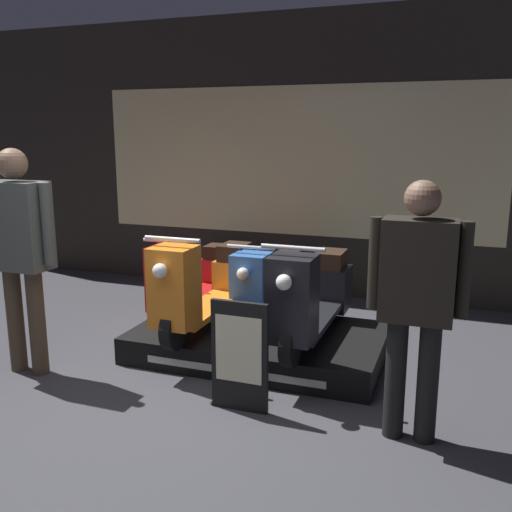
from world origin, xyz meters
TOP-DOWN VIEW (x-y plane):
  - ground_plane at (0.00, 0.00)m, footprint 30.00×30.00m
  - shop_wall_back at (0.00, 3.50)m, footprint 8.59×0.09m
  - display_platform at (0.34, 1.43)m, footprint 2.10×1.23m
  - scooter_display_left at (-0.13, 1.41)m, footprint 0.46×1.69m
  - scooter_display_right at (0.82, 1.41)m, footprint 0.46×1.69m
  - scooter_backrow_0 at (-0.73, 2.38)m, footprint 0.46×1.69m
  - scooter_backrow_1 at (0.14, 2.38)m, footprint 0.46×1.69m
  - person_left_browsing at (-1.27, 0.48)m, footprint 0.64×0.27m
  - person_right_browsing at (1.69, 0.48)m, footprint 0.59×0.24m
  - price_sign_board at (0.55, 0.45)m, footprint 0.41×0.04m

SIDE VIEW (x-z plane):
  - ground_plane at x=0.00m, z-range 0.00..0.00m
  - display_platform at x=0.34m, z-range 0.00..0.23m
  - scooter_backrow_0 at x=-0.73m, z-range -0.09..0.80m
  - scooter_backrow_1 at x=0.14m, z-range -0.09..0.80m
  - price_sign_board at x=0.55m, z-range 0.00..0.79m
  - scooter_display_left at x=-0.13m, z-range 0.14..1.02m
  - scooter_display_right at x=0.82m, z-range 0.14..1.02m
  - person_right_browsing at x=1.69m, z-range 0.14..1.76m
  - person_left_browsing at x=-1.27m, z-range 0.18..1.95m
  - shop_wall_back at x=0.00m, z-range 0.00..3.20m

